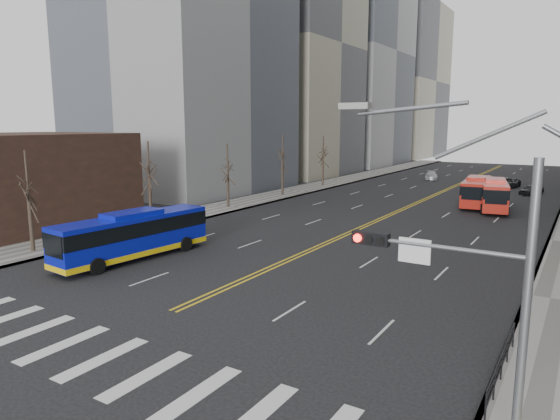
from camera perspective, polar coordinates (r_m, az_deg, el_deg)
name	(u,v)px	position (r m, az deg, el deg)	size (l,w,h in m)	color
ground	(83,351)	(21.73, -21.62, -14.80)	(220.00, 220.00, 0.00)	black
sidewalk_left	(295,191)	(65.85, 1.74, 2.17)	(5.00, 130.00, 0.15)	slate
crosswalk	(83,351)	(21.73, -21.62, -14.78)	(26.70, 4.00, 0.01)	silver
centerline	(442,192)	(68.98, 17.99, 1.98)	(0.55, 100.00, 0.01)	gold
office_towers	(475,19)	(82.97, 21.41, 19.65)	(83.00, 134.00, 58.00)	gray
storefront	(4,181)	(48.54, -29.00, 2.90)	(14.00, 18.00, 8.00)	black
signal_mast	(468,274)	(14.24, 20.72, -6.90)	(5.37, 0.37, 9.39)	gray
pedestrian_railing	(502,361)	(19.29, 24.03, -15.50)	(0.06, 6.06, 1.02)	black
street_trees	(323,163)	(51.78, 4.89, 5.41)	(35.20, 47.20, 7.60)	#2D231B
blue_bus	(133,234)	(34.10, -16.42, -2.66)	(3.32, 11.09, 3.21)	#0B15B1
red_bus_near	(494,192)	(56.40, 23.28, 1.87)	(4.22, 10.41, 3.25)	#A31C11
red_bus_far	(476,189)	(58.40, 21.52, 2.21)	(3.30, 10.20, 3.21)	#A31C11
car_white	(155,234)	(38.69, -14.09, -2.72)	(1.30, 3.74, 1.23)	white
car_dark_mid	(531,190)	(70.38, 26.80, 2.08)	(1.52, 3.79, 1.29)	black
car_silver	(431,175)	(83.91, 16.90, 3.80)	(1.87, 4.60, 1.33)	#AEADB3
car_dark_far	(510,183)	(77.73, 24.78, 2.86)	(2.12, 4.60, 1.28)	black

